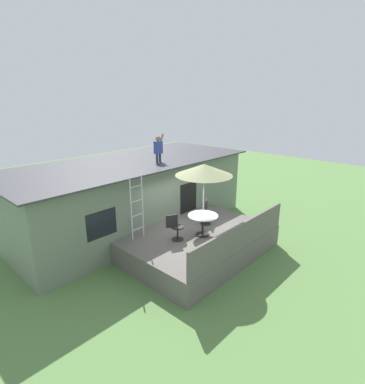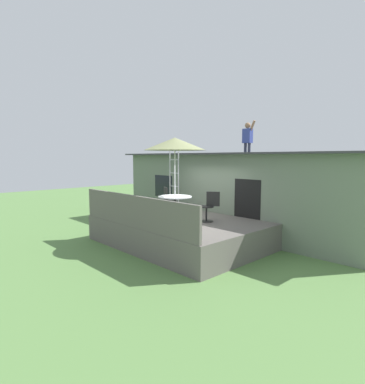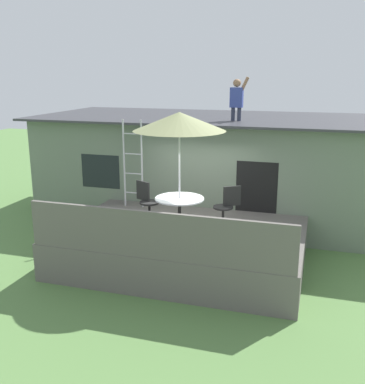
{
  "view_description": "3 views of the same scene",
  "coord_description": "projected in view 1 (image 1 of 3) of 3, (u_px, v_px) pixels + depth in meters",
  "views": [
    {
      "loc": [
        -7.65,
        -6.38,
        5.47
      ],
      "look_at": [
        0.29,
        0.97,
        2.04
      ],
      "focal_mm": 28.54,
      "sensor_mm": 36.0,
      "label": 1
    },
    {
      "loc": [
        7.19,
        -6.78,
        2.75
      ],
      "look_at": [
        -0.58,
        0.56,
        1.57
      ],
      "focal_mm": 29.58,
      "sensor_mm": 36.0,
      "label": 2
    },
    {
      "loc": [
        2.74,
        -9.05,
        4.1
      ],
      "look_at": [
        -0.32,
        0.91,
        1.35
      ],
      "focal_mm": 42.35,
      "sensor_mm": 36.0,
      "label": 3
    }
  ],
  "objects": [
    {
      "name": "house",
      "position": [
        133.0,
        194.0,
        13.03
      ],
      "size": [
        10.5,
        4.5,
        2.9
      ],
      "color": "slate",
      "rests_on": "ground"
    },
    {
      "name": "deck_railing",
      "position": [
        241.0,
        236.0,
        9.57
      ],
      "size": [
        5.08,
        0.08,
        0.9
      ],
      "primitive_type": "cube",
      "color": "#605B56",
      "rests_on": "deck"
    },
    {
      "name": "step_ladder",
      "position": [
        137.0,
        208.0,
        10.14
      ],
      "size": [
        0.52,
        0.04,
        2.2
      ],
      "color": "silver",
      "rests_on": "deck"
    },
    {
      "name": "patio_chair_right",
      "position": [
        206.0,
        212.0,
        11.55
      ],
      "size": [
        0.57,
        0.45,
        0.92
      ],
      "rotation": [
        0.0,
        0.0,
        -2.57
      ],
      "color": "black",
      "rests_on": "deck"
    },
    {
      "name": "person_figure",
      "position": [
        158.0,
        147.0,
        12.18
      ],
      "size": [
        0.47,
        0.2,
        1.11
      ],
      "color": "#33384C",
      "rests_on": "house"
    },
    {
      "name": "deck",
      "position": [
        197.0,
        242.0,
        11.02
      ],
      "size": [
        5.18,
        3.76,
        0.8
      ],
      "primitive_type": "cube",
      "color": "#605B56",
      "rests_on": "ground"
    },
    {
      "name": "patio_chair_left",
      "position": [
        175.0,
        227.0,
        10.2
      ],
      "size": [
        0.59,
        0.44,
        0.92
      ],
      "rotation": [
        0.0,
        0.0,
        -0.45
      ],
      "color": "black",
      "rests_on": "deck"
    },
    {
      "name": "patio_umbrella",
      "position": [
        204.0,
        170.0,
        9.99
      ],
      "size": [
        1.9,
        1.9,
        2.54
      ],
      "color": "silver",
      "rests_on": "deck"
    },
    {
      "name": "ground_plane",
      "position": [
        196.0,
        252.0,
        11.14
      ],
      "size": [
        40.0,
        40.0,
        0.0
      ],
      "primitive_type": "plane",
      "color": "#567F42"
    },
    {
      "name": "patio_table",
      "position": [
        203.0,
        220.0,
        10.52
      ],
      "size": [
        1.04,
        1.04,
        0.74
      ],
      "color": "black",
      "rests_on": "deck"
    }
  ]
}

